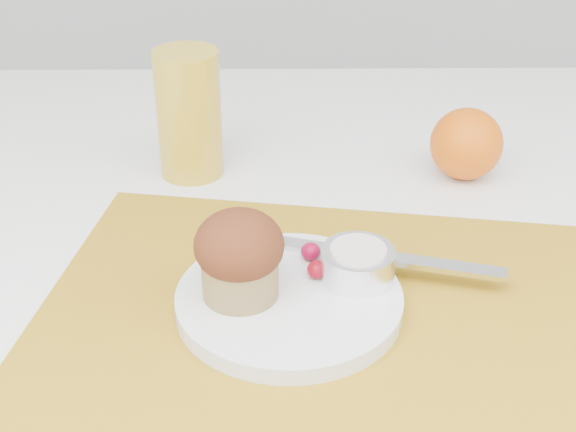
{
  "coord_description": "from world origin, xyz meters",
  "views": [
    {
      "loc": [
        -0.02,
        -0.71,
        1.18
      ],
      "look_at": [
        -0.01,
        -0.07,
        0.8
      ],
      "focal_mm": 50.0,
      "sensor_mm": 36.0,
      "label": 1
    }
  ],
  "objects_px": {
    "orange": "(466,144)",
    "muffin": "(239,255)",
    "juice_glass": "(189,114)",
    "plate": "(289,301)"
  },
  "relations": [
    {
      "from": "orange",
      "to": "muffin",
      "type": "relative_size",
      "value": 1.0
    },
    {
      "from": "orange",
      "to": "juice_glass",
      "type": "relative_size",
      "value": 0.56
    },
    {
      "from": "muffin",
      "to": "juice_glass",
      "type": "bearing_deg",
      "value": 104.03
    },
    {
      "from": "orange",
      "to": "juice_glass",
      "type": "bearing_deg",
      "value": 177.44
    },
    {
      "from": "plate",
      "to": "orange",
      "type": "distance_m",
      "value": 0.32
    },
    {
      "from": "plate",
      "to": "muffin",
      "type": "xyz_separation_m",
      "value": [
        -0.04,
        0.0,
        0.05
      ]
    },
    {
      "from": "orange",
      "to": "muffin",
      "type": "distance_m",
      "value": 0.35
    },
    {
      "from": "juice_glass",
      "to": "plate",
      "type": "bearing_deg",
      "value": -67.9
    },
    {
      "from": "plate",
      "to": "muffin",
      "type": "relative_size",
      "value": 2.43
    },
    {
      "from": "plate",
      "to": "orange",
      "type": "xyz_separation_m",
      "value": [
        0.2,
        0.25,
        0.03
      ]
    }
  ]
}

